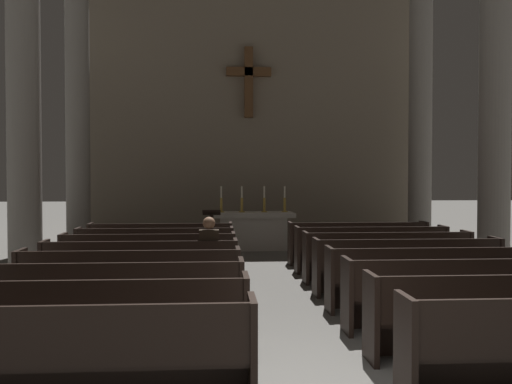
# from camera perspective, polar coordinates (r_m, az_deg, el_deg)

# --- Properties ---
(pew_left_row_1) EXTENTS (3.11, 0.50, 0.95)m
(pew_left_row_1) POSITION_cam_1_polar(r_m,az_deg,el_deg) (5.21, -18.01, -15.27)
(pew_left_row_1) COLOR black
(pew_left_row_1) RESTS_ON ground
(pew_left_row_2) EXTENTS (3.11, 0.50, 0.95)m
(pew_left_row_2) POSITION_cam_1_polar(r_m,az_deg,el_deg) (6.26, -15.45, -12.35)
(pew_left_row_2) COLOR black
(pew_left_row_2) RESTS_ON ground
(pew_left_row_3) EXTENTS (3.11, 0.50, 0.95)m
(pew_left_row_3) POSITION_cam_1_polar(r_m,az_deg,el_deg) (7.34, -13.67, -10.26)
(pew_left_row_3) COLOR black
(pew_left_row_3) RESTS_ON ground
(pew_left_row_4) EXTENTS (3.11, 0.50, 0.95)m
(pew_left_row_4) POSITION_cam_1_polar(r_m,az_deg,el_deg) (8.42, -12.36, -8.71)
(pew_left_row_4) COLOR black
(pew_left_row_4) RESTS_ON ground
(pew_left_row_5) EXTENTS (3.11, 0.50, 0.95)m
(pew_left_row_5) POSITION_cam_1_polar(r_m,az_deg,el_deg) (9.52, -11.36, -7.50)
(pew_left_row_5) COLOR black
(pew_left_row_5) RESTS_ON ground
(pew_left_row_6) EXTENTS (3.11, 0.50, 0.95)m
(pew_left_row_6) POSITION_cam_1_polar(r_m,az_deg,el_deg) (10.62, -10.57, -6.55)
(pew_left_row_6) COLOR black
(pew_left_row_6) RESTS_ON ground
(pew_left_row_7) EXTENTS (3.11, 0.50, 0.95)m
(pew_left_row_7) POSITION_cam_1_polar(r_m,az_deg,el_deg) (11.73, -9.93, -5.77)
(pew_left_row_7) COLOR black
(pew_left_row_7) RESTS_ON ground
(pew_left_row_8) EXTENTS (3.11, 0.50, 0.95)m
(pew_left_row_8) POSITION_cam_1_polar(r_m,az_deg,el_deg) (12.84, -9.40, -5.13)
(pew_left_row_8) COLOR black
(pew_left_row_8) RESTS_ON ground
(pew_right_row_2) EXTENTS (3.11, 0.50, 0.95)m
(pew_right_row_2) POSITION_cam_1_polar(r_m,az_deg,el_deg) (6.91, 23.91, -11.11)
(pew_right_row_2) COLOR black
(pew_right_row_2) RESTS_ON ground
(pew_right_row_3) EXTENTS (3.11, 0.50, 0.95)m
(pew_right_row_3) POSITION_cam_1_polar(r_m,az_deg,el_deg) (7.89, 20.05, -9.47)
(pew_right_row_3) COLOR black
(pew_right_row_3) RESTS_ON ground
(pew_right_row_4) EXTENTS (3.11, 0.50, 0.95)m
(pew_right_row_4) POSITION_cam_1_polar(r_m,az_deg,el_deg) (8.91, 17.09, -8.17)
(pew_right_row_4) COLOR black
(pew_right_row_4) RESTS_ON ground
(pew_right_row_5) EXTENTS (3.11, 0.50, 0.95)m
(pew_right_row_5) POSITION_cam_1_polar(r_m,az_deg,el_deg) (9.96, 14.76, -7.13)
(pew_right_row_5) COLOR black
(pew_right_row_5) RESTS_ON ground
(pew_right_row_6) EXTENTS (3.11, 0.50, 0.95)m
(pew_right_row_6) POSITION_cam_1_polar(r_m,az_deg,el_deg) (11.01, 12.88, -6.27)
(pew_right_row_6) COLOR black
(pew_right_row_6) RESTS_ON ground
(pew_right_row_7) EXTENTS (3.11, 0.50, 0.95)m
(pew_right_row_7) POSITION_cam_1_polar(r_m,az_deg,el_deg) (12.08, 11.34, -5.56)
(pew_right_row_7) COLOR black
(pew_right_row_7) RESTS_ON ground
(pew_right_row_8) EXTENTS (3.11, 0.50, 0.95)m
(pew_right_row_8) POSITION_cam_1_polar(r_m,az_deg,el_deg) (13.16, 10.05, -4.97)
(pew_right_row_8) COLOR black
(pew_right_row_8) RESTS_ON ground
(column_left_second) EXTENTS (0.94, 0.94, 7.49)m
(column_left_second) POSITION_cam_1_polar(r_m,az_deg,el_deg) (11.97, -22.05, 9.54)
(column_left_second) COLOR gray
(column_left_second) RESTS_ON ground
(column_right_second) EXTENTS (0.94, 0.94, 7.49)m
(column_right_second) POSITION_cam_1_polar(r_m,az_deg,el_deg) (12.70, 22.62, 9.08)
(column_right_second) COLOR gray
(column_right_second) RESTS_ON ground
(column_left_third) EXTENTS (0.94, 0.94, 7.49)m
(column_left_third) POSITION_cam_1_polar(r_m,az_deg,el_deg) (16.06, -17.26, 7.54)
(column_left_third) COLOR gray
(column_left_third) RESTS_ON ground
(column_right_third) EXTENTS (0.94, 0.94, 7.49)m
(column_right_third) POSITION_cam_1_polar(r_m,az_deg,el_deg) (16.61, 15.98, 7.35)
(column_right_third) COLOR gray
(column_right_third) RESTS_ON ground
(altar) EXTENTS (2.20, 0.90, 1.01)m
(altar) POSITION_cam_1_polar(r_m,az_deg,el_deg) (15.40, -0.29, -3.77)
(altar) COLOR #BCB7AD
(altar) RESTS_ON ground
(candlestick_outer_left) EXTENTS (0.16, 0.16, 0.69)m
(candlestick_outer_left) POSITION_cam_1_polar(r_m,az_deg,el_deg) (15.32, -3.47, -1.19)
(candlestick_outer_left) COLOR #B79338
(candlestick_outer_left) RESTS_ON altar
(candlestick_inner_left) EXTENTS (0.16, 0.16, 0.69)m
(candlestick_inner_left) POSITION_cam_1_polar(r_m,az_deg,el_deg) (15.33, -1.41, -1.18)
(candlestick_inner_left) COLOR #B79338
(candlestick_inner_left) RESTS_ON altar
(candlestick_inner_right) EXTENTS (0.16, 0.16, 0.69)m
(candlestick_inner_right) POSITION_cam_1_polar(r_m,az_deg,el_deg) (15.37, 0.82, -1.17)
(candlestick_inner_right) COLOR #B79338
(candlestick_inner_right) RESTS_ON altar
(candlestick_outer_right) EXTENTS (0.16, 0.16, 0.69)m
(candlestick_outer_right) POSITION_cam_1_polar(r_m,az_deg,el_deg) (15.42, 2.86, -1.17)
(candlestick_outer_right) COLOR #B79338
(candlestick_outer_right) RESTS_ON altar
(apse_with_cross) EXTENTS (10.28, 0.50, 8.73)m
(apse_with_cross) POSITION_cam_1_polar(r_m,az_deg,el_deg) (17.86, -0.78, 9.31)
(apse_with_cross) COLOR gray
(apse_with_cross) RESTS_ON ground
(lectern) EXTENTS (0.44, 0.36, 1.15)m
(lectern) POSITION_cam_1_polar(r_m,az_deg,el_deg) (14.17, -4.43, -4.19)
(lectern) COLOR black
(lectern) RESTS_ON ground
(lone_worshipper) EXTENTS (0.32, 0.43, 1.32)m
(lone_worshipper) POSITION_cam_1_polar(r_m,az_deg,el_deg) (9.45, -4.67, -6.23)
(lone_worshipper) COLOR #26262B
(lone_worshipper) RESTS_ON ground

